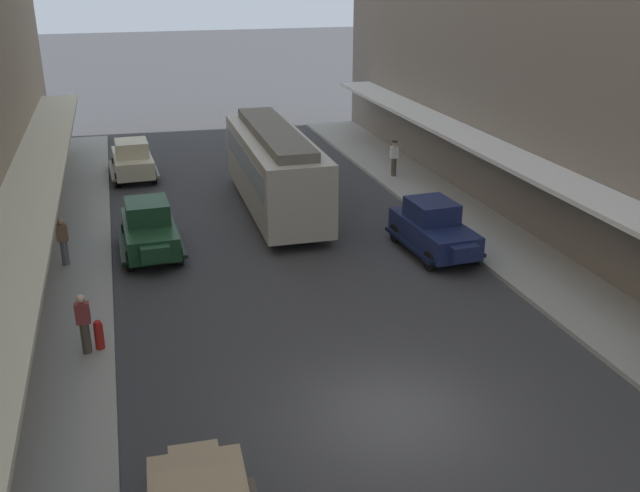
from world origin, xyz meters
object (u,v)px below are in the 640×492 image
at_px(pedestrian_0, 84,323).
at_px(pedestrian_2, 394,158).
at_px(fire_hydrant, 99,334).
at_px(pedestrian_1, 63,241).
at_px(parked_car_2, 434,227).
at_px(streetcar, 275,166).
at_px(parked_car_0, 149,227).
at_px(parked_car_1, 132,158).

bearing_deg(pedestrian_0, pedestrian_2, 43.83).
distance_m(fire_hydrant, pedestrian_1, 6.18).
distance_m(parked_car_2, streetcar, 7.37).
xyz_separation_m(parked_car_0, pedestrian_2, (11.59, 6.24, 0.07)).
relative_size(parked_car_0, fire_hydrant, 5.24).
height_order(streetcar, pedestrian_2, streetcar).
distance_m(parked_car_1, pedestrian_2, 12.31).
relative_size(parked_car_1, streetcar, 0.45).
xyz_separation_m(parked_car_2, streetcar, (-4.32, 5.90, 0.96)).
relative_size(streetcar, pedestrian_1, 5.88).
height_order(pedestrian_1, pedestrian_2, pedestrian_2).
xyz_separation_m(parked_car_1, fire_hydrant, (-1.51, -16.50, -0.38)).
relative_size(parked_car_0, parked_car_1, 1.00).
distance_m(parked_car_2, pedestrian_0, 12.27).
bearing_deg(parked_car_1, pedestrian_0, -96.28).
xyz_separation_m(parked_car_1, parked_car_2, (9.73, -12.49, 0.00)).
bearing_deg(streetcar, pedestrian_1, -154.41).
xyz_separation_m(parked_car_0, parked_car_1, (-0.19, 9.79, 0.00)).
xyz_separation_m(streetcar, pedestrian_0, (-7.24, -10.03, -0.91)).
height_order(parked_car_1, streetcar, streetcar).
xyz_separation_m(parked_car_0, pedestrian_0, (-2.02, -6.83, 0.05)).
relative_size(fire_hydrant, pedestrian_2, 0.49).
bearing_deg(streetcar, parked_car_0, -148.48).
height_order(parked_car_1, parked_car_2, same).
bearing_deg(pedestrian_0, parked_car_2, 19.68).
bearing_deg(streetcar, pedestrian_0, -125.82).
relative_size(parked_car_0, pedestrian_0, 2.62).
height_order(fire_hydrant, pedestrian_0, pedestrian_0).
distance_m(parked_car_2, fire_hydrant, 11.94).
bearing_deg(streetcar, parked_car_1, 129.36).
height_order(parked_car_1, pedestrian_0, parked_car_1).
relative_size(parked_car_2, pedestrian_0, 2.63).
relative_size(parked_car_2, pedestrian_2, 2.59).
distance_m(parked_car_0, fire_hydrant, 6.93).
distance_m(fire_hydrant, pedestrian_0, 0.55).
bearing_deg(streetcar, fire_hydrant, -124.94).
relative_size(parked_car_0, pedestrian_2, 2.57).
relative_size(fire_hydrant, pedestrian_1, 0.50).
relative_size(streetcar, pedestrian_2, 5.77).
distance_m(pedestrian_0, pedestrian_1, 6.24).
height_order(parked_car_1, fire_hydrant, parked_car_1).
height_order(streetcar, pedestrian_1, streetcar).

